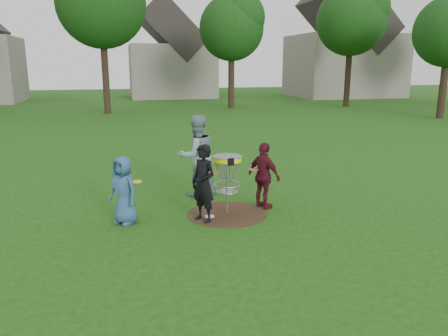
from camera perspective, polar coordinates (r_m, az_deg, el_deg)
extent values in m
plane|color=#19470F|center=(9.92, 0.41, -6.02)|extent=(100.00, 100.00, 0.00)
cylinder|color=#47331E|center=(9.92, 0.41, -6.00)|extent=(1.80, 1.80, 0.01)
imported|color=#2E5480|center=(9.41, -12.98, -2.82)|extent=(0.82, 0.84, 1.46)
imported|color=black|center=(9.26, -2.71, -2.03)|extent=(0.67, 0.73, 1.68)
imported|color=#7B969F|center=(11.10, -3.58, 1.62)|extent=(1.18, 1.03, 2.07)
imported|color=#55131F|center=(10.14, 5.25, -1.02)|extent=(0.78, 0.98, 1.56)
cylinder|color=silver|center=(9.74, -1.91, -6.35)|extent=(0.22, 0.22, 0.02)
cylinder|color=#9EA0A5|center=(9.71, 0.41, -2.18)|extent=(0.05, 0.05, 1.38)
cylinder|color=#F0F50C|center=(9.57, 0.42, 1.22)|extent=(0.64, 0.64, 0.10)
cylinder|color=#9EA0A5|center=(9.56, 0.42, 1.55)|extent=(0.66, 0.66, 0.01)
cube|color=black|center=(9.26, 0.90, 0.80)|extent=(0.14, 0.02, 0.16)
torus|color=#9EA0A5|center=(9.71, 0.41, -2.13)|extent=(0.62, 0.62, 0.02)
torus|color=#9EA0A5|center=(9.75, 0.41, -3.03)|extent=(0.50, 0.50, 0.02)
cylinder|color=#9EA0A5|center=(9.76, 0.41, -3.09)|extent=(0.44, 0.44, 0.01)
cylinder|color=#FBF51B|center=(9.37, -11.33, -1.75)|extent=(0.22, 0.22, 0.02)
cylinder|color=#F44E14|center=(9.38, -1.38, -0.61)|extent=(0.22, 0.22, 0.02)
cylinder|color=#FF43A9|center=(10.80, -3.00, 2.57)|extent=(0.22, 0.22, 0.02)
cylinder|color=#E03B55|center=(9.96, 3.90, -0.22)|extent=(0.22, 0.22, 0.02)
cylinder|color=#38281C|center=(30.60, -15.19, 11.23)|extent=(0.46, 0.46, 4.62)
sphere|color=#164211|center=(30.80, -15.76, 20.04)|extent=(5.72, 5.72, 5.72)
cylinder|color=#38281C|center=(33.15, 0.95, 11.11)|extent=(0.46, 0.46, 3.78)
sphere|color=#164211|center=(33.20, 0.98, 17.79)|extent=(4.68, 4.68, 4.68)
cylinder|color=#38281C|center=(35.56, 15.84, 11.11)|extent=(0.46, 0.46, 4.20)
sphere|color=#164211|center=(35.67, 16.31, 18.02)|extent=(5.20, 5.20, 5.20)
cylinder|color=#38281C|center=(30.09, 26.66, 9.04)|extent=(0.46, 0.46, 3.36)
cube|color=gray|center=(44.39, -6.86, 12.43)|extent=(8.00, 7.00, 5.00)
cube|color=#2D2826|center=(44.49, -7.01, 17.51)|extent=(6.11, 7.14, 6.11)
cube|color=gray|center=(46.71, 15.34, 12.73)|extent=(10.00, 8.00, 6.00)
cube|color=#2D2826|center=(46.92, 15.73, 18.59)|extent=(7.64, 8.16, 7.64)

